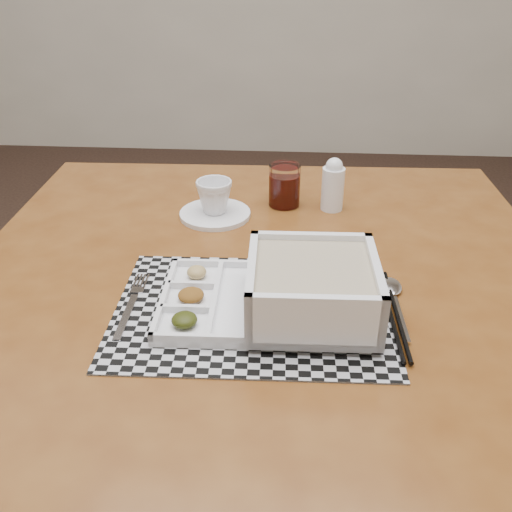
# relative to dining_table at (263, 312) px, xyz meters

# --- Properties ---
(floor) EXTENTS (5.00, 5.00, 0.00)m
(floor) POSITION_rel_dining_table_xyz_m (-0.84, 0.46, -0.72)
(floor) COLOR black
(floor) RESTS_ON ground
(dining_table) EXTENTS (1.10, 1.10, 0.80)m
(dining_table) POSITION_rel_dining_table_xyz_m (0.00, 0.00, 0.00)
(dining_table) COLOR #572B0F
(dining_table) RESTS_ON ground
(placemat) EXTENTS (0.44, 0.34, 0.00)m
(placemat) POSITION_rel_dining_table_xyz_m (-0.01, -0.11, 0.08)
(placemat) COLOR #ACADB4
(placemat) RESTS_ON dining_table
(serving_tray) EXTENTS (0.34, 0.24, 0.10)m
(serving_tray) POSITION_rel_dining_table_xyz_m (0.06, -0.12, 0.12)
(serving_tray) COLOR white
(serving_tray) RESTS_ON placemat
(fork) EXTENTS (0.02, 0.19, 0.00)m
(fork) POSITION_rel_dining_table_xyz_m (-0.20, -0.11, 0.09)
(fork) COLOR silver
(fork) RESTS_ON placemat
(spoon) EXTENTS (0.04, 0.18, 0.01)m
(spoon) POSITION_rel_dining_table_xyz_m (0.22, -0.05, 0.09)
(spoon) COLOR silver
(spoon) RESTS_ON placemat
(chopsticks) EXTENTS (0.02, 0.24, 0.01)m
(chopsticks) POSITION_rel_dining_table_xyz_m (0.21, -0.12, 0.09)
(chopsticks) COLOR black
(chopsticks) RESTS_ON placemat
(saucer) EXTENTS (0.15, 0.15, 0.01)m
(saucer) POSITION_rel_dining_table_xyz_m (-0.12, 0.23, 0.09)
(saucer) COLOR white
(saucer) RESTS_ON dining_table
(cup) EXTENTS (0.09, 0.09, 0.07)m
(cup) POSITION_rel_dining_table_xyz_m (-0.12, 0.23, 0.13)
(cup) COLOR white
(cup) RESTS_ON saucer
(juice_glass) EXTENTS (0.07, 0.07, 0.09)m
(juice_glass) POSITION_rel_dining_table_xyz_m (0.03, 0.29, 0.12)
(juice_glass) COLOR white
(juice_glass) RESTS_ON dining_table
(creamer_bottle) EXTENTS (0.05, 0.05, 0.12)m
(creamer_bottle) POSITION_rel_dining_table_xyz_m (0.13, 0.28, 0.14)
(creamer_bottle) COLOR white
(creamer_bottle) RESTS_ON dining_table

